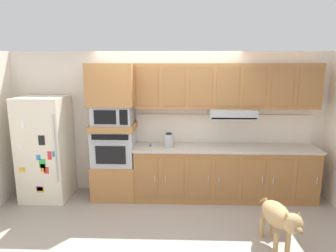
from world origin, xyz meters
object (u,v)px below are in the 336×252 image
at_px(built_in_oven, 114,147).
at_px(dog, 279,217).
at_px(microwave, 113,114).
at_px(electric_kettle, 169,140).
at_px(screwdriver, 151,145).
at_px(refrigerator, 45,148).

relative_size(built_in_oven, dog, 0.72).
xyz_separation_m(built_in_oven, microwave, (0.00, -0.00, 0.56)).
relative_size(microwave, dog, 0.66).
relative_size(electric_kettle, dog, 0.25).
bearing_deg(dog, electric_kettle, -145.98).
xyz_separation_m(microwave, dog, (2.35, -1.46, -1.04)).
bearing_deg(screwdriver, electric_kettle, -10.67).
distance_m(built_in_oven, screwdriver, 0.63).
height_order(refrigerator, screwdriver, refrigerator).
xyz_separation_m(microwave, electric_kettle, (0.94, -0.05, -0.43)).
height_order(refrigerator, electric_kettle, refrigerator).
bearing_deg(screwdriver, refrigerator, -177.51).
bearing_deg(dog, built_in_oven, -132.86).
relative_size(built_in_oven, screwdriver, 5.34).
distance_m(microwave, dog, 2.96).
bearing_deg(electric_kettle, built_in_oven, 177.11).
bearing_deg(screwdriver, built_in_oven, -179.06).
height_order(built_in_oven, microwave, microwave).
bearing_deg(refrigerator, dog, -21.58).
relative_size(screwdriver, dog, 0.14).
relative_size(refrigerator, microwave, 2.73).
xyz_separation_m(microwave, screwdriver, (0.63, 0.01, -0.53)).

